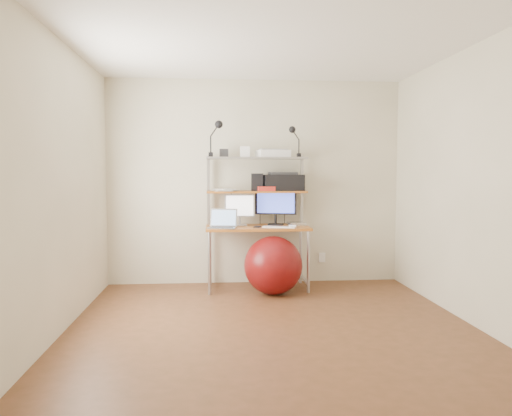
{
  "coord_description": "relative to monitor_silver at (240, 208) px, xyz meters",
  "views": [
    {
      "loc": [
        -0.5,
        -4.35,
        1.36
      ],
      "look_at": [
        -0.04,
        1.15,
        0.98
      ],
      "focal_mm": 35.0,
      "sensor_mm": 36.0,
      "label": 1
    }
  ],
  "objects": [
    {
      "name": "box_white",
      "position": [
        0.06,
        0.01,
        0.66
      ],
      "size": [
        0.11,
        0.09,
        0.12
      ],
      "primitive_type": "cube",
      "rotation": [
        0.0,
        0.0,
        0.03
      ],
      "color": "white",
      "rests_on": "top_shelf"
    },
    {
      "name": "computer_desk",
      "position": [
        0.2,
        -0.03,
        0.01
      ],
      "size": [
        1.2,
        0.6,
        1.57
      ],
      "color": "#A95F20",
      "rests_on": "ground"
    },
    {
      "name": "paper_stack",
      "position": [
        -0.17,
        0.04,
        0.21
      ],
      "size": [
        0.36,
        0.4,
        0.02
      ],
      "color": "white",
      "rests_on": "mid_shelf"
    },
    {
      "name": "nas_cube",
      "position": [
        0.21,
        0.04,
        0.3
      ],
      "size": [
        0.15,
        0.15,
        0.21
      ],
      "primitive_type": "cube",
      "rotation": [
        0.0,
        0.0,
        -0.07
      ],
      "color": "black",
      "rests_on": "mid_shelf"
    },
    {
      "name": "printer",
      "position": [
        0.52,
        0.08,
        0.31
      ],
      "size": [
        0.49,
        0.35,
        0.22
      ],
      "rotation": [
        0.0,
        0.0,
        0.07
      ],
      "color": "black",
      "rests_on": "mid_shelf"
    },
    {
      "name": "keyboard",
      "position": [
        0.44,
        -0.24,
        -0.2
      ],
      "size": [
        0.39,
        0.23,
        0.01
      ],
      "primitive_type": "cube",
      "rotation": [
        0.0,
        0.0,
        -0.34
      ],
      "color": "white",
      "rests_on": "desktop"
    },
    {
      "name": "mac_mini",
      "position": [
        0.68,
        -0.01,
        -0.19
      ],
      "size": [
        0.22,
        0.22,
        0.04
      ],
      "primitive_type": "cube",
      "rotation": [
        0.0,
        0.0,
        0.13
      ],
      "color": "#B3B4B8",
      "rests_on": "desktop"
    },
    {
      "name": "exercise_ball",
      "position": [
        0.36,
        -0.38,
        -0.62
      ],
      "size": [
        0.66,
        0.66,
        0.66
      ],
      "primitive_type": "sphere",
      "color": "maroon",
      "rests_on": "floor"
    },
    {
      "name": "monitor_black",
      "position": [
        0.44,
        0.06,
        0.04
      ],
      "size": [
        0.49,
        0.18,
        0.5
      ],
      "rotation": [
        0.0,
        0.0,
        -0.23
      ],
      "color": "black",
      "rests_on": "desktop"
    },
    {
      "name": "box_grey",
      "position": [
        -0.18,
        0.09,
        0.65
      ],
      "size": [
        0.1,
        0.1,
        0.1
      ],
      "primitive_type": "cube",
      "rotation": [
        0.0,
        0.0,
        0.06
      ],
      "color": "#2F2F32",
      "rests_on": "top_shelf"
    },
    {
      "name": "phone",
      "position": [
        0.19,
        -0.19,
        -0.21
      ],
      "size": [
        0.1,
        0.14,
        0.01
      ],
      "primitive_type": "cube",
      "rotation": [
        0.0,
        0.0,
        -0.3
      ],
      "color": "black",
      "rests_on": "desktop"
    },
    {
      "name": "scanner",
      "position": [
        0.4,
        0.07,
        0.65
      ],
      "size": [
        0.42,
        0.31,
        0.1
      ],
      "rotation": [
        0.0,
        0.0,
        0.2
      ],
      "color": "white",
      "rests_on": "top_shelf"
    },
    {
      "name": "room",
      "position": [
        0.2,
        -1.53,
        0.3
      ],
      "size": [
        3.6,
        3.6,
        3.6
      ],
      "color": "brown",
      "rests_on": "ground"
    },
    {
      "name": "clip_lamp_right",
      "position": [
        0.63,
        -0.04,
        0.86
      ],
      "size": [
        0.14,
        0.08,
        0.36
      ],
      "color": "black",
      "rests_on": "top_shelf"
    },
    {
      "name": "mouse",
      "position": [
        0.6,
        -0.2,
        -0.2
      ],
      "size": [
        0.1,
        0.07,
        0.02
      ],
      "primitive_type": "cube",
      "rotation": [
        0.0,
        0.0,
        -0.32
      ],
      "color": "white",
      "rests_on": "desktop"
    },
    {
      "name": "wall_outlet",
      "position": [
        1.05,
        0.26,
        -0.65
      ],
      "size": [
        0.08,
        0.01,
        0.12
      ],
      "primitive_type": "cube",
      "color": "white",
      "rests_on": "room"
    },
    {
      "name": "laptop",
      "position": [
        -0.2,
        -0.23,
        -0.16
      ],
      "size": [
        0.35,
        0.31,
        0.27
      ],
      "rotation": [
        0.0,
        0.0,
        -0.21
      ],
      "color": "#B3B4B8",
      "rests_on": "desktop"
    },
    {
      "name": "monitor_silver",
      "position": [
        0.0,
        0.0,
        0.0
      ],
      "size": [
        0.36,
        0.13,
        0.4
      ],
      "rotation": [
        0.0,
        0.0,
        0.05
      ],
      "color": "#ABABAF",
      "rests_on": "desktop"
    },
    {
      "name": "clip_lamp_left",
      "position": [
        -0.26,
        -0.06,
        0.91
      ],
      "size": [
        0.17,
        0.09,
        0.42
      ],
      "color": "black",
      "rests_on": "top_shelf"
    },
    {
      "name": "red_box",
      "position": [
        0.31,
        -0.03,
        0.23
      ],
      "size": [
        0.21,
        0.15,
        0.05
      ],
      "primitive_type": "cube",
      "rotation": [
        0.0,
        0.0,
        0.1
      ],
      "color": "red",
      "rests_on": "mid_shelf"
    }
  ]
}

